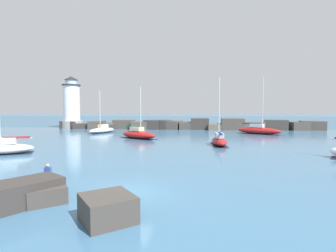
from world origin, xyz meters
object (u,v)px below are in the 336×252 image
sailboat_moored_3 (5,148)px  sailboat_moored_2 (259,130)px  sailboat_moored_0 (138,134)px  sailboat_moored_4 (219,141)px  lighthouse (72,106)px  sailboat_moored_5 (102,130)px  person_on_rocks (48,175)px

sailboat_moored_3 → sailboat_moored_2: bearing=38.6°
sailboat_moored_0 → sailboat_moored_3: 18.99m
sailboat_moored_0 → sailboat_moored_4: size_ratio=0.93×
sailboat_moored_0 → sailboat_moored_4: 13.79m
sailboat_moored_0 → sailboat_moored_4: bearing=-28.0°
sailboat_moored_2 → sailboat_moored_4: 18.56m
sailboat_moored_0 → sailboat_moored_3: (-10.81, -15.61, -0.07)m
lighthouse → sailboat_moored_2: (42.66, -11.87, -4.79)m
sailboat_moored_4 → sailboat_moored_5: (-21.47, 15.62, 0.02)m
sailboat_moored_2 → sailboat_moored_4: sailboat_moored_2 is taller
sailboat_moored_3 → person_on_rocks: 15.85m
sailboat_moored_5 → person_on_rocks: size_ratio=5.38×
sailboat_moored_0 → sailboat_moored_2: bearing=25.0°
sailboat_moored_0 → sailboat_moored_5: 13.04m
lighthouse → sailboat_moored_2: lighthouse is taller
sailboat_moored_3 → sailboat_moored_4: size_ratio=0.87×
sailboat_moored_3 → sailboat_moored_4: (22.98, 9.13, -0.02)m
sailboat_moored_4 → sailboat_moored_0: bearing=152.0°
lighthouse → sailboat_moored_2: 44.54m
lighthouse → person_on_rocks: size_ratio=8.35×
person_on_rocks → sailboat_moored_3: bearing=135.4°
sailboat_moored_4 → lighthouse: bearing=140.2°
sailboat_moored_2 → sailboat_moored_5: (-30.34, -0.67, -0.10)m
sailboat_moored_3 → person_on_rocks: sailboat_moored_3 is taller
lighthouse → sailboat_moored_0: lighthouse is taller
sailboat_moored_2 → sailboat_moored_5: size_ratio=1.30×
sailboat_moored_4 → sailboat_moored_5: sailboat_moored_4 is taller
sailboat_moored_2 → person_on_rocks: size_ratio=6.99×
sailboat_moored_0 → sailboat_moored_2: (21.05, 9.82, 0.03)m
lighthouse → person_on_rocks: 53.44m
sailboat_moored_3 → person_on_rocks: size_ratio=5.02×
sailboat_moored_2 → sailboat_moored_4: size_ratio=1.21×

